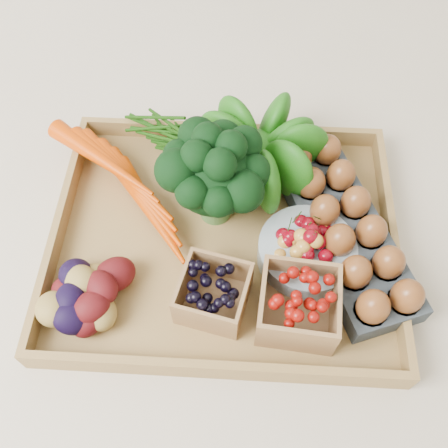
# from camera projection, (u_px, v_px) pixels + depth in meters

# --- Properties ---
(ground) EXTENTS (4.00, 4.00, 0.00)m
(ground) POSITION_uv_depth(u_px,v_px,m) (224.00, 243.00, 0.83)
(ground) COLOR beige
(ground) RESTS_ON ground
(tray) EXTENTS (0.55, 0.45, 0.01)m
(tray) POSITION_uv_depth(u_px,v_px,m) (224.00, 241.00, 0.83)
(tray) COLOR olive
(tray) RESTS_ON ground
(carrots) EXTENTS (0.24, 0.17, 0.06)m
(carrots) POSITION_uv_depth(u_px,v_px,m) (136.00, 188.00, 0.84)
(carrots) COLOR #CF3C00
(carrots) RESTS_ON tray
(lettuce) EXTENTS (0.15, 0.15, 0.15)m
(lettuce) POSITION_uv_depth(u_px,v_px,m) (260.00, 147.00, 0.83)
(lettuce) COLOR #0F530D
(lettuce) RESTS_ON tray
(broccoli) EXTENTS (0.17, 0.17, 0.13)m
(broccoli) POSITION_uv_depth(u_px,v_px,m) (215.00, 190.00, 0.79)
(broccoli) COLOR black
(broccoli) RESTS_ON tray
(cherry_bowl) EXTENTS (0.15, 0.15, 0.04)m
(cherry_bowl) POSITION_uv_depth(u_px,v_px,m) (306.00, 252.00, 0.78)
(cherry_bowl) COLOR #8C9EA5
(cherry_bowl) RESTS_ON tray
(egg_carton) EXTENTS (0.23, 0.36, 0.04)m
(egg_carton) POSITION_uv_depth(u_px,v_px,m) (343.00, 232.00, 0.80)
(egg_carton) COLOR #323A40
(egg_carton) RESTS_ON tray
(potatoes) EXTENTS (0.15, 0.15, 0.09)m
(potatoes) POSITION_uv_depth(u_px,v_px,m) (86.00, 293.00, 0.72)
(potatoes) COLOR #3D090C
(potatoes) RESTS_ON tray
(punnet_blackberry) EXTENTS (0.12, 0.12, 0.07)m
(punnet_blackberry) POSITION_uv_depth(u_px,v_px,m) (214.00, 293.00, 0.73)
(punnet_blackberry) COLOR black
(punnet_blackberry) RESTS_ON tray
(punnet_raspberry) EXTENTS (0.12, 0.12, 0.08)m
(punnet_raspberry) POSITION_uv_depth(u_px,v_px,m) (298.00, 305.00, 0.72)
(punnet_raspberry) COLOR #6D0904
(punnet_raspberry) RESTS_ON tray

